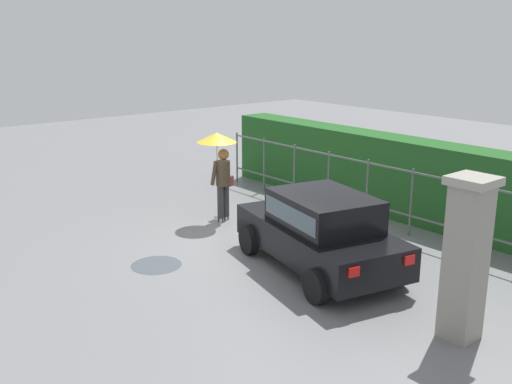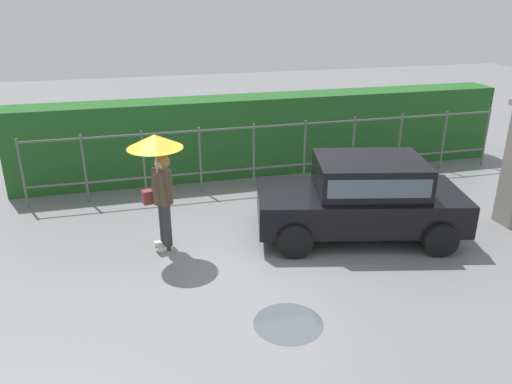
# 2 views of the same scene
# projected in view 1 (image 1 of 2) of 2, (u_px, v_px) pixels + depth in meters

# --- Properties ---
(ground_plane) EXTENTS (40.00, 40.00, 0.00)m
(ground_plane) POSITION_uv_depth(u_px,v_px,m) (257.00, 247.00, 12.22)
(ground_plane) COLOR slate
(car) EXTENTS (3.98, 2.51, 1.48)m
(car) POSITION_uv_depth(u_px,v_px,m) (320.00, 229.00, 10.86)
(car) COLOR black
(car) RESTS_ON ground
(pedestrian) EXTENTS (0.92, 0.92, 2.10)m
(pedestrian) POSITION_uv_depth(u_px,v_px,m) (220.00, 157.00, 13.56)
(pedestrian) COLOR #333333
(pedestrian) RESTS_ON ground
(gate_pillar) EXTENTS (0.60, 0.60, 2.42)m
(gate_pillar) POSITION_uv_depth(u_px,v_px,m) (466.00, 258.00, 8.28)
(gate_pillar) COLOR gray
(gate_pillar) RESTS_ON ground
(fence_section) EXTENTS (11.11, 0.05, 1.50)m
(fence_section) POSITION_uv_depth(u_px,v_px,m) (388.00, 193.00, 13.16)
(fence_section) COLOR #59605B
(fence_section) RESTS_ON ground
(hedge_row) EXTENTS (12.06, 0.90, 1.90)m
(hedge_row) POSITION_uv_depth(u_px,v_px,m) (416.00, 181.00, 13.76)
(hedge_row) COLOR #235B23
(hedge_row) RESTS_ON ground
(puddle_near) EXTENTS (0.97, 0.97, 0.00)m
(puddle_near) POSITION_uv_depth(u_px,v_px,m) (156.00, 265.00, 11.26)
(puddle_near) COLOR #4C545B
(puddle_near) RESTS_ON ground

